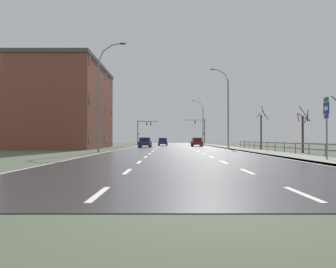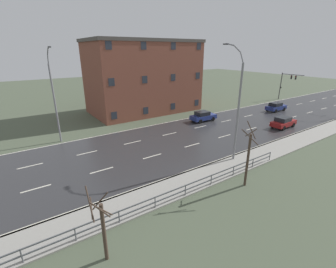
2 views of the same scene
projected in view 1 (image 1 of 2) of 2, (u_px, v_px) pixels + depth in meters
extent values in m
cube|color=#4C5642|center=(171.00, 148.00, 53.69)|extent=(160.00, 160.00, 0.12)
cube|color=#303033|center=(171.00, 146.00, 65.69)|extent=(14.00, 120.00, 0.02)
cube|color=beige|center=(97.00, 194.00, 7.69)|extent=(0.16, 2.20, 0.01)
cube|color=beige|center=(126.00, 171.00, 13.09)|extent=(0.16, 2.20, 0.01)
cube|color=beige|center=(138.00, 162.00, 18.49)|extent=(0.16, 2.20, 0.01)
cube|color=beige|center=(144.00, 157.00, 23.89)|extent=(0.16, 2.20, 0.01)
cube|color=beige|center=(149.00, 154.00, 29.29)|extent=(0.16, 2.20, 0.01)
cube|color=beige|center=(151.00, 152.00, 34.69)|extent=(0.16, 2.20, 0.01)
cube|color=beige|center=(153.00, 150.00, 40.09)|extent=(0.16, 2.20, 0.01)
cube|color=beige|center=(155.00, 149.00, 45.48)|extent=(0.16, 2.20, 0.01)
cube|color=beige|center=(156.00, 148.00, 50.88)|extent=(0.16, 2.20, 0.01)
cube|color=beige|center=(157.00, 147.00, 56.28)|extent=(0.16, 2.20, 0.01)
cube|color=beige|center=(158.00, 146.00, 61.68)|extent=(0.16, 2.20, 0.01)
cube|color=beige|center=(159.00, 146.00, 67.08)|extent=(0.16, 2.20, 0.01)
cube|color=beige|center=(159.00, 145.00, 72.48)|extent=(0.16, 2.20, 0.01)
cube|color=beige|center=(160.00, 145.00, 77.88)|extent=(0.16, 2.20, 0.01)
cube|color=beige|center=(160.00, 144.00, 83.28)|extent=(0.16, 2.20, 0.01)
cube|color=beige|center=(161.00, 144.00, 88.68)|extent=(0.16, 2.20, 0.01)
cube|color=beige|center=(161.00, 144.00, 94.08)|extent=(0.16, 2.20, 0.01)
cube|color=beige|center=(161.00, 144.00, 99.48)|extent=(0.16, 2.20, 0.01)
cube|color=beige|center=(162.00, 143.00, 104.88)|extent=(0.16, 2.20, 0.01)
cube|color=beige|center=(162.00, 143.00, 110.28)|extent=(0.16, 2.20, 0.01)
cube|color=beige|center=(162.00, 143.00, 115.67)|extent=(0.16, 2.20, 0.01)
cube|color=beige|center=(162.00, 143.00, 121.07)|extent=(0.16, 2.20, 0.01)
cube|color=beige|center=(301.00, 194.00, 7.71)|extent=(0.16, 2.20, 0.01)
cube|color=beige|center=(246.00, 171.00, 13.11)|extent=(0.16, 2.20, 0.01)
cube|color=beige|center=(223.00, 162.00, 18.51)|extent=(0.16, 2.20, 0.01)
cube|color=beige|center=(210.00, 157.00, 23.91)|extent=(0.16, 2.20, 0.01)
cube|color=beige|center=(202.00, 154.00, 29.30)|extent=(0.16, 2.20, 0.01)
cube|color=beige|center=(197.00, 152.00, 34.70)|extent=(0.16, 2.20, 0.01)
cube|color=beige|center=(193.00, 150.00, 40.10)|extent=(0.16, 2.20, 0.01)
cube|color=beige|center=(189.00, 149.00, 45.50)|extent=(0.16, 2.20, 0.01)
cube|color=beige|center=(187.00, 148.00, 50.90)|extent=(0.16, 2.20, 0.01)
cube|color=beige|center=(185.00, 147.00, 56.30)|extent=(0.16, 2.20, 0.01)
cube|color=beige|center=(183.00, 146.00, 61.70)|extent=(0.16, 2.20, 0.01)
cube|color=beige|center=(182.00, 146.00, 67.10)|extent=(0.16, 2.20, 0.01)
cube|color=beige|center=(181.00, 145.00, 72.50)|extent=(0.16, 2.20, 0.01)
cube|color=beige|center=(180.00, 145.00, 77.90)|extent=(0.16, 2.20, 0.01)
cube|color=beige|center=(179.00, 144.00, 83.30)|extent=(0.16, 2.20, 0.01)
cube|color=beige|center=(178.00, 144.00, 88.70)|extent=(0.16, 2.20, 0.01)
cube|color=beige|center=(178.00, 144.00, 94.10)|extent=(0.16, 2.20, 0.01)
cube|color=beige|center=(177.00, 144.00, 99.49)|extent=(0.16, 2.20, 0.01)
cube|color=beige|center=(177.00, 143.00, 104.89)|extent=(0.16, 2.20, 0.01)
cube|color=beige|center=(176.00, 143.00, 110.29)|extent=(0.16, 2.20, 0.01)
cube|color=beige|center=(176.00, 143.00, 115.69)|extent=(0.16, 2.20, 0.01)
cube|color=beige|center=(175.00, 143.00, 121.09)|extent=(0.16, 2.20, 0.01)
cube|color=beige|center=(206.00, 146.00, 65.72)|extent=(0.16, 120.00, 0.01)
cube|color=beige|center=(136.00, 146.00, 65.66)|extent=(0.16, 120.00, 0.01)
cube|color=gray|center=(214.00, 146.00, 65.72)|extent=(3.00, 120.00, 0.12)
cube|color=slate|center=(207.00, 146.00, 65.72)|extent=(0.16, 120.00, 0.12)
cube|color=#515459|center=(288.00, 143.00, 29.30)|extent=(0.06, 39.93, 0.08)
cube|color=#515459|center=(288.00, 148.00, 29.29)|extent=(0.06, 39.93, 0.08)
cylinder|color=#515459|center=(324.00, 151.00, 22.64)|extent=(0.07, 0.07, 1.00)
cylinder|color=#515459|center=(307.00, 150.00, 25.30)|extent=(0.07, 0.07, 1.00)
cylinder|color=#515459|center=(294.00, 149.00, 27.96)|extent=(0.07, 0.07, 1.00)
cylinder|color=#515459|center=(283.00, 148.00, 30.62)|extent=(0.07, 0.07, 1.00)
cylinder|color=#515459|center=(274.00, 147.00, 33.29)|extent=(0.07, 0.07, 1.00)
cylinder|color=#515459|center=(266.00, 147.00, 35.95)|extent=(0.07, 0.07, 1.00)
cylinder|color=#515459|center=(259.00, 146.00, 38.61)|extent=(0.07, 0.07, 1.00)
cylinder|color=#515459|center=(253.00, 146.00, 41.27)|extent=(0.07, 0.07, 1.00)
cylinder|color=#515459|center=(248.00, 145.00, 43.93)|extent=(0.07, 0.07, 1.00)
cylinder|color=#515459|center=(243.00, 145.00, 46.60)|extent=(0.07, 0.07, 1.00)
cylinder|color=#515459|center=(239.00, 145.00, 49.26)|extent=(0.07, 0.07, 1.00)
cylinder|color=slate|center=(227.00, 115.00, 46.61)|extent=(0.20, 0.20, 9.42)
cylinder|color=slate|center=(225.00, 78.00, 46.69)|extent=(0.51, 0.11, 0.93)
cylinder|color=slate|center=(221.00, 72.00, 46.70)|extent=(0.87, 0.11, 0.65)
cylinder|color=slate|center=(215.00, 70.00, 46.70)|extent=(0.98, 0.11, 0.28)
cube|color=#333335|center=(211.00, 70.00, 46.70)|extent=(0.56, 0.24, 0.12)
cylinder|color=slate|center=(202.00, 126.00, 80.11)|extent=(0.20, 0.20, 8.79)
cylinder|color=slate|center=(201.00, 106.00, 80.19)|extent=(0.54, 0.11, 1.00)
cylinder|color=slate|center=(198.00, 103.00, 80.20)|extent=(0.92, 0.11, 0.69)
cylinder|color=slate|center=(194.00, 101.00, 80.20)|extent=(1.05, 0.11, 0.29)
cube|color=#333335|center=(192.00, 101.00, 80.20)|extent=(0.56, 0.24, 0.12)
cylinder|color=slate|center=(97.00, 106.00, 33.14)|extent=(0.20, 0.20, 9.05)
cylinder|color=slate|center=(100.00, 56.00, 33.22)|extent=(0.55, 0.11, 1.01)
cylinder|color=slate|center=(106.00, 48.00, 33.24)|extent=(0.93, 0.11, 0.70)
cylinder|color=slate|center=(116.00, 44.00, 33.25)|extent=(1.07, 0.11, 0.29)
cube|color=#333335|center=(121.00, 44.00, 33.25)|extent=(0.56, 0.24, 0.12)
cylinder|color=slate|center=(325.00, 129.00, 19.39)|extent=(0.09, 0.09, 3.72)
cube|color=#146633|center=(325.00, 100.00, 19.42)|extent=(0.03, 0.56, 0.24)
cube|color=navy|center=(325.00, 108.00, 19.41)|extent=(0.03, 0.68, 0.68)
cube|color=white|center=(324.00, 108.00, 19.41)|extent=(0.01, 0.44, 0.22)
cube|color=navy|center=(325.00, 116.00, 19.40)|extent=(0.03, 0.52, 0.22)
cylinder|color=#38383A|center=(203.00, 132.00, 79.57)|extent=(0.18, 0.18, 6.16)
cylinder|color=#38383A|center=(193.00, 120.00, 79.61)|extent=(5.00, 0.12, 0.12)
cube|color=black|center=(194.00, 122.00, 79.60)|extent=(0.20, 0.28, 0.80)
sphere|color=#2D2D2D|center=(194.00, 121.00, 79.46)|extent=(0.14, 0.14, 0.14)
sphere|color=#F2AD19|center=(194.00, 122.00, 79.45)|extent=(0.14, 0.14, 0.14)
sphere|color=#2D2D2D|center=(194.00, 123.00, 79.45)|extent=(0.14, 0.14, 0.14)
cube|color=black|center=(202.00, 134.00, 79.51)|extent=(0.18, 0.12, 0.32)
cylinder|color=#38383A|center=(136.00, 133.00, 79.34)|extent=(0.18, 0.18, 5.81)
cylinder|color=#38383A|center=(146.00, 121.00, 79.40)|extent=(4.74, 0.12, 0.12)
cube|color=black|center=(145.00, 124.00, 79.39)|extent=(0.20, 0.28, 0.80)
sphere|color=red|center=(145.00, 122.00, 79.24)|extent=(0.14, 0.14, 0.14)
sphere|color=#2D2D2D|center=(145.00, 124.00, 79.24)|extent=(0.14, 0.14, 0.14)
sphere|color=#2D2D2D|center=(145.00, 125.00, 79.23)|extent=(0.14, 0.14, 0.14)
cube|color=black|center=(150.00, 124.00, 79.39)|extent=(0.20, 0.28, 0.80)
sphere|color=red|center=(149.00, 122.00, 79.24)|extent=(0.14, 0.14, 0.14)
sphere|color=#2D2D2D|center=(149.00, 124.00, 79.24)|extent=(0.14, 0.14, 0.14)
sphere|color=#2D2D2D|center=(149.00, 125.00, 79.24)|extent=(0.14, 0.14, 0.14)
cube|color=black|center=(137.00, 134.00, 79.29)|extent=(0.18, 0.12, 0.32)
cube|color=navy|center=(162.00, 142.00, 68.60)|extent=(1.84, 4.13, 0.64)
cube|color=black|center=(162.00, 139.00, 68.36)|extent=(1.60, 2.03, 0.60)
cube|color=slate|center=(162.00, 140.00, 69.31)|extent=(1.41, 0.11, 0.51)
cylinder|color=black|center=(166.00, 144.00, 69.85)|extent=(0.23, 0.66, 0.66)
cylinder|color=black|center=(158.00, 144.00, 69.88)|extent=(0.23, 0.66, 0.66)
cylinder|color=black|center=(166.00, 144.00, 67.31)|extent=(0.23, 0.66, 0.66)
cylinder|color=black|center=(157.00, 144.00, 67.33)|extent=(0.23, 0.66, 0.66)
cube|color=red|center=(158.00, 143.00, 66.58)|extent=(0.16, 0.04, 0.14)
cube|color=red|center=(165.00, 143.00, 66.56)|extent=(0.16, 0.04, 0.14)
cube|color=navy|center=(144.00, 143.00, 53.28)|extent=(1.90, 4.16, 0.64)
cube|color=black|center=(144.00, 139.00, 53.04)|extent=(1.63, 2.05, 0.60)
cube|color=slate|center=(144.00, 140.00, 53.99)|extent=(1.41, 0.13, 0.51)
cylinder|color=black|center=(150.00, 145.00, 54.52)|extent=(0.24, 0.67, 0.66)
cylinder|color=black|center=(140.00, 145.00, 54.57)|extent=(0.24, 0.67, 0.66)
cylinder|color=black|center=(148.00, 146.00, 51.98)|extent=(0.24, 0.67, 0.66)
cylinder|color=black|center=(138.00, 146.00, 52.03)|extent=(0.24, 0.67, 0.66)
cube|color=red|center=(138.00, 144.00, 51.28)|extent=(0.16, 0.05, 0.14)
cube|color=red|center=(147.00, 144.00, 51.24)|extent=(0.16, 0.05, 0.14)
cube|color=maroon|center=(195.00, 143.00, 60.60)|extent=(1.88, 4.15, 0.64)
cube|color=black|center=(196.00, 139.00, 60.36)|extent=(1.62, 2.05, 0.60)
cube|color=slate|center=(195.00, 140.00, 61.31)|extent=(1.41, 0.12, 0.51)
cylinder|color=black|center=(199.00, 145.00, 61.89)|extent=(0.24, 0.67, 0.66)
cylinder|color=black|center=(190.00, 145.00, 61.84)|extent=(0.24, 0.67, 0.66)
cylinder|color=black|center=(201.00, 145.00, 59.35)|extent=(0.24, 0.67, 0.66)
cylinder|color=black|center=(192.00, 145.00, 59.30)|extent=(0.24, 0.67, 0.66)
cube|color=red|center=(193.00, 143.00, 58.55)|extent=(0.16, 0.04, 0.14)
cube|color=red|center=(201.00, 143.00, 58.59)|extent=(0.16, 0.04, 0.14)
cube|color=brown|center=(65.00, 108.00, 49.09)|extent=(10.45, 18.30, 11.67)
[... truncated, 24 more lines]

